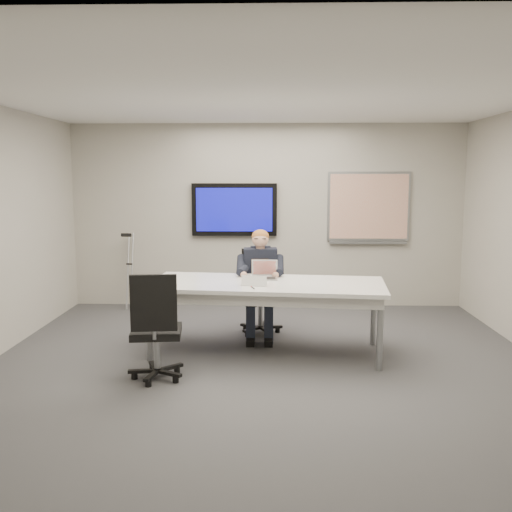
{
  "coord_description": "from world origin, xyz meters",
  "views": [
    {
      "loc": [
        0.05,
        -5.77,
        2.01
      ],
      "look_at": [
        -0.11,
        0.59,
        1.12
      ],
      "focal_mm": 40.0,
      "sensor_mm": 36.0,
      "label": 1
    }
  ],
  "objects_px": {
    "office_chair_far": "(260,307)",
    "conference_table": "(266,290)",
    "office_chair_near": "(157,347)",
    "seated_person": "(260,295)",
    "laptop": "(264,274)"
  },
  "relations": [
    {
      "from": "conference_table",
      "to": "office_chair_near",
      "type": "relative_size",
      "value": 2.52
    },
    {
      "from": "office_chair_far",
      "to": "office_chair_near",
      "type": "relative_size",
      "value": 0.98
    },
    {
      "from": "seated_person",
      "to": "office_chair_far",
      "type": "bearing_deg",
      "value": 89.02
    },
    {
      "from": "office_chair_near",
      "to": "conference_table",
      "type": "bearing_deg",
      "value": -145.53
    },
    {
      "from": "conference_table",
      "to": "seated_person",
      "type": "height_order",
      "value": "seated_person"
    },
    {
      "from": "conference_table",
      "to": "office_chair_far",
      "type": "relative_size",
      "value": 2.56
    },
    {
      "from": "conference_table",
      "to": "office_chair_far",
      "type": "height_order",
      "value": "office_chair_far"
    },
    {
      "from": "conference_table",
      "to": "office_chair_far",
      "type": "bearing_deg",
      "value": 102.01
    },
    {
      "from": "office_chair_near",
      "to": "seated_person",
      "type": "height_order",
      "value": "seated_person"
    },
    {
      "from": "seated_person",
      "to": "laptop",
      "type": "distance_m",
      "value": 0.49
    },
    {
      "from": "office_chair_far",
      "to": "seated_person",
      "type": "xyz_separation_m",
      "value": [
        0.01,
        -0.25,
        0.21
      ]
    },
    {
      "from": "conference_table",
      "to": "office_chair_near",
      "type": "bearing_deg",
      "value": -132.97
    },
    {
      "from": "conference_table",
      "to": "seated_person",
      "type": "relative_size",
      "value": 2.04
    },
    {
      "from": "office_chair_far",
      "to": "conference_table",
      "type": "bearing_deg",
      "value": -92.62
    },
    {
      "from": "laptop",
      "to": "conference_table",
      "type": "bearing_deg",
      "value": -85.32
    }
  ]
}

